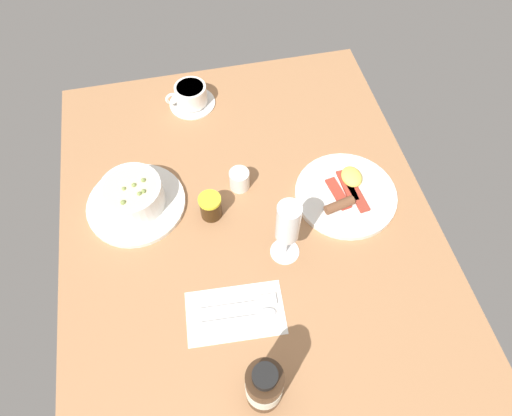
{
  "coord_description": "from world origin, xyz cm",
  "views": [
    {
      "loc": [
        48.62,
        -9.4,
        87.54
      ],
      "look_at": [
        -1.3,
        1.48,
        7.22
      ],
      "focal_mm": 31.47,
      "sensor_mm": 36.0,
      "label": 1
    }
  ],
  "objects_px": {
    "creamer_jug": "(238,179)",
    "coffee_cup": "(191,96)",
    "cutlery_setting": "(238,312)",
    "breakfast_plate": "(346,194)",
    "wine_glass": "(288,225)",
    "porridge_bowl": "(134,197)",
    "jam_jar": "(211,207)",
    "sauce_bottle_brown": "(264,387)"
  },
  "relations": [
    {
      "from": "coffee_cup",
      "to": "wine_glass",
      "type": "height_order",
      "value": "wine_glass"
    },
    {
      "from": "creamer_jug",
      "to": "jam_jar",
      "type": "distance_m",
      "value": 0.1
    },
    {
      "from": "porridge_bowl",
      "to": "creamer_jug",
      "type": "distance_m",
      "value": 0.24
    },
    {
      "from": "creamer_jug",
      "to": "breakfast_plate",
      "type": "xyz_separation_m",
      "value": [
        0.08,
        0.24,
        -0.02
      ]
    },
    {
      "from": "creamer_jug",
      "to": "sauce_bottle_brown",
      "type": "height_order",
      "value": "sauce_bottle_brown"
    },
    {
      "from": "cutlery_setting",
      "to": "wine_glass",
      "type": "height_order",
      "value": "wine_glass"
    },
    {
      "from": "sauce_bottle_brown",
      "to": "jam_jar",
      "type": "bearing_deg",
      "value": -175.75
    },
    {
      "from": "wine_glass",
      "to": "jam_jar",
      "type": "height_order",
      "value": "wine_glass"
    },
    {
      "from": "coffee_cup",
      "to": "breakfast_plate",
      "type": "distance_m",
      "value": 0.49
    },
    {
      "from": "creamer_jug",
      "to": "coffee_cup",
      "type": "bearing_deg",
      "value": -166.82
    },
    {
      "from": "cutlery_setting",
      "to": "porridge_bowl",
      "type": "bearing_deg",
      "value": -149.38
    },
    {
      "from": "cutlery_setting",
      "to": "coffee_cup",
      "type": "distance_m",
      "value": 0.6
    },
    {
      "from": "wine_glass",
      "to": "sauce_bottle_brown",
      "type": "height_order",
      "value": "wine_glass"
    },
    {
      "from": "creamer_jug",
      "to": "cutlery_setting",
      "type": "bearing_deg",
      "value": -11.16
    },
    {
      "from": "sauce_bottle_brown",
      "to": "cutlery_setting",
      "type": "bearing_deg",
      "value": -174.07
    },
    {
      "from": "breakfast_plate",
      "to": "sauce_bottle_brown",
      "type": "bearing_deg",
      "value": -36.4
    },
    {
      "from": "jam_jar",
      "to": "sauce_bottle_brown",
      "type": "relative_size",
      "value": 0.38
    },
    {
      "from": "creamer_jug",
      "to": "breakfast_plate",
      "type": "distance_m",
      "value": 0.26
    },
    {
      "from": "coffee_cup",
      "to": "creamer_jug",
      "type": "xyz_separation_m",
      "value": [
        0.3,
        0.07,
        -0.0
      ]
    },
    {
      "from": "creamer_jug",
      "to": "sauce_bottle_brown",
      "type": "xyz_separation_m",
      "value": [
        0.47,
        -0.04,
        0.05
      ]
    },
    {
      "from": "porridge_bowl",
      "to": "breakfast_plate",
      "type": "height_order",
      "value": "porridge_bowl"
    },
    {
      "from": "creamer_jug",
      "to": "breakfast_plate",
      "type": "bearing_deg",
      "value": 71.3
    },
    {
      "from": "porridge_bowl",
      "to": "coffee_cup",
      "type": "height_order",
      "value": "porridge_bowl"
    },
    {
      "from": "sauce_bottle_brown",
      "to": "wine_glass",
      "type": "bearing_deg",
      "value": 158.24
    },
    {
      "from": "cutlery_setting",
      "to": "wine_glass",
      "type": "distance_m",
      "value": 0.2
    },
    {
      "from": "creamer_jug",
      "to": "wine_glass",
      "type": "distance_m",
      "value": 0.22
    },
    {
      "from": "cutlery_setting",
      "to": "jam_jar",
      "type": "xyz_separation_m",
      "value": [
        -0.24,
        -0.01,
        0.03
      ]
    },
    {
      "from": "creamer_jug",
      "to": "breakfast_plate",
      "type": "height_order",
      "value": "creamer_jug"
    },
    {
      "from": "cutlery_setting",
      "to": "creamer_jug",
      "type": "bearing_deg",
      "value": 168.84
    },
    {
      "from": "cutlery_setting",
      "to": "breakfast_plate",
      "type": "height_order",
      "value": "breakfast_plate"
    },
    {
      "from": "coffee_cup",
      "to": "sauce_bottle_brown",
      "type": "distance_m",
      "value": 0.77
    },
    {
      "from": "porridge_bowl",
      "to": "cutlery_setting",
      "type": "xyz_separation_m",
      "value": [
        0.3,
        0.18,
        -0.03
      ]
    },
    {
      "from": "creamer_jug",
      "to": "sauce_bottle_brown",
      "type": "relative_size",
      "value": 0.35
    },
    {
      "from": "coffee_cup",
      "to": "creamer_jug",
      "type": "distance_m",
      "value": 0.3
    },
    {
      "from": "jam_jar",
      "to": "sauce_bottle_brown",
      "type": "xyz_separation_m",
      "value": [
        0.4,
        0.03,
        0.04
      ]
    },
    {
      "from": "wine_glass",
      "to": "coffee_cup",
      "type": "bearing_deg",
      "value": -164.56
    },
    {
      "from": "jam_jar",
      "to": "sauce_bottle_brown",
      "type": "bearing_deg",
      "value": 4.25
    },
    {
      "from": "cutlery_setting",
      "to": "coffee_cup",
      "type": "height_order",
      "value": "coffee_cup"
    },
    {
      "from": "porridge_bowl",
      "to": "creamer_jug",
      "type": "xyz_separation_m",
      "value": [
        -0.0,
        0.24,
        -0.01
      ]
    },
    {
      "from": "porridge_bowl",
      "to": "jam_jar",
      "type": "distance_m",
      "value": 0.18
    },
    {
      "from": "coffee_cup",
      "to": "jam_jar",
      "type": "distance_m",
      "value": 0.36
    },
    {
      "from": "porridge_bowl",
      "to": "coffee_cup",
      "type": "xyz_separation_m",
      "value": [
        -0.3,
        0.17,
        -0.01
      ]
    }
  ]
}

